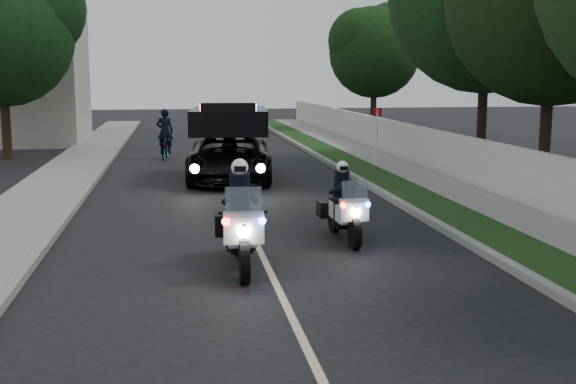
% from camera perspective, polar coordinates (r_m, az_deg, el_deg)
% --- Properties ---
extents(ground, '(120.00, 120.00, 0.00)m').
position_cam_1_polar(ground, '(10.91, -0.54, -8.35)').
color(ground, black).
rests_on(ground, ground).
extents(curb_right, '(0.20, 60.00, 0.15)m').
position_cam_1_polar(curb_right, '(21.29, 6.46, 0.57)').
color(curb_right, gray).
rests_on(curb_right, ground).
extents(grass_verge, '(1.20, 60.00, 0.16)m').
position_cam_1_polar(grass_verge, '(21.49, 8.26, 0.62)').
color(grass_verge, '#193814').
rests_on(grass_verge, ground).
extents(sidewalk_right, '(1.40, 60.00, 0.16)m').
position_cam_1_polar(sidewalk_right, '(21.90, 11.51, 0.70)').
color(sidewalk_right, gray).
rests_on(sidewalk_right, ground).
extents(property_wall, '(0.22, 60.00, 1.50)m').
position_cam_1_polar(property_wall, '(22.18, 13.99, 2.47)').
color(property_wall, beige).
rests_on(property_wall, ground).
extents(curb_left, '(0.20, 60.00, 0.15)m').
position_cam_1_polar(curb_left, '(20.70, -16.00, 0.01)').
color(curb_left, gray).
rests_on(curb_left, ground).
extents(sidewalk_left, '(2.00, 60.00, 0.16)m').
position_cam_1_polar(sidewalk_left, '(20.87, -18.99, -0.06)').
color(sidewalk_left, gray).
rests_on(sidewalk_left, ground).
extents(lane_marking, '(0.12, 50.00, 0.01)m').
position_cam_1_polar(lane_marking, '(20.61, -4.61, 0.11)').
color(lane_marking, '#BFB78C').
rests_on(lane_marking, ground).
extents(police_moto_left, '(0.86, 2.27, 1.90)m').
position_cam_1_polar(police_moto_left, '(12.48, -3.78, -6.08)').
color(police_moto_left, silver).
rests_on(police_moto_left, ground).
extents(police_moto_right, '(0.73, 1.92, 1.61)m').
position_cam_1_polar(police_moto_right, '(14.53, 4.46, -3.85)').
color(police_moto_right, silver).
rests_on(police_moto_right, ground).
extents(police_suv, '(3.01, 5.69, 2.67)m').
position_cam_1_polar(police_suv, '(22.70, -4.71, 0.96)').
color(police_suv, black).
rests_on(police_suv, ground).
extents(bicycle, '(0.71, 1.65, 0.84)m').
position_cam_1_polar(bicycle, '(28.75, -9.81, 2.64)').
color(bicycle, black).
rests_on(bicycle, ground).
extents(cyclist, '(0.68, 0.49, 1.80)m').
position_cam_1_polar(cyclist, '(28.75, -9.81, 2.64)').
color(cyclist, black).
rests_on(cyclist, ground).
extents(sign_post, '(0.36, 0.36, 2.16)m').
position_cam_1_polar(sign_post, '(27.29, 7.12, 2.35)').
color(sign_post, '#B90D24').
rests_on(sign_post, ground).
extents(tree_right_c, '(8.27, 8.27, 10.89)m').
position_cam_1_polar(tree_right_c, '(23.83, 19.78, 0.84)').
color(tree_right_c, black).
rests_on(tree_right_c, ground).
extents(tree_right_d, '(8.24, 8.24, 12.13)m').
position_cam_1_polar(tree_right_d, '(27.92, 15.18, 2.25)').
color(tree_right_d, '#1A4216').
rests_on(tree_right_d, ground).
extents(tree_right_e, '(7.16, 7.16, 8.99)m').
position_cam_1_polar(tree_right_e, '(43.09, 6.85, 4.93)').
color(tree_right_e, '#143510').
rests_on(tree_right_e, ground).
extents(tree_left_near, '(7.58, 7.58, 9.54)m').
position_cam_1_polar(tree_left_near, '(30.53, -21.59, 2.51)').
color(tree_left_near, '#123712').
rests_on(tree_left_near, ground).
extents(tree_left_far, '(7.48, 7.48, 10.82)m').
position_cam_1_polar(tree_left_far, '(41.36, -20.60, 4.21)').
color(tree_left_far, black).
rests_on(tree_left_far, ground).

